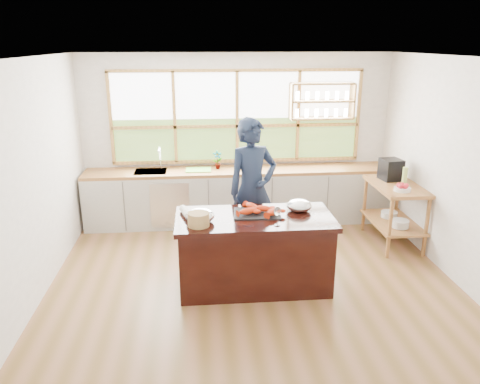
{
  "coord_description": "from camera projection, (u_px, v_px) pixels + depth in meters",
  "views": [
    {
      "loc": [
        -0.63,
        -5.29,
        2.87
      ],
      "look_at": [
        -0.14,
        0.15,
        1.1
      ],
      "focal_mm": 35.0,
      "sensor_mm": 36.0,
      "label": 1
    }
  ],
  "objects": [
    {
      "name": "ground_plane",
      "position": [
        252.0,
        277.0,
        5.95
      ],
      "size": [
        5.0,
        5.0,
        0.0
      ],
      "primitive_type": "plane",
      "color": "#8F5E3C"
    },
    {
      "name": "room_shell",
      "position": [
        250.0,
        134.0,
        5.9
      ],
      "size": [
        5.02,
        4.52,
        2.71
      ],
      "color": "silver",
      "rests_on": "ground_plane"
    },
    {
      "name": "back_counter",
      "position": [
        238.0,
        196.0,
        7.64
      ],
      "size": [
        4.9,
        0.63,
        0.9
      ],
      "color": "beige",
      "rests_on": "ground_plane"
    },
    {
      "name": "right_shelf_unit",
      "position": [
        395.0,
        204.0,
        6.79
      ],
      "size": [
        0.62,
        1.1,
        0.9
      ],
      "color": "#A55E33",
      "rests_on": "ground_plane"
    },
    {
      "name": "island",
      "position": [
        254.0,
        251.0,
        5.62
      ],
      "size": [
        1.85,
        0.9,
        0.9
      ],
      "color": "black",
      "rests_on": "ground_plane"
    },
    {
      "name": "cook",
      "position": [
        252.0,
        189.0,
        6.28
      ],
      "size": [
        0.82,
        0.67,
        1.93
      ],
      "primitive_type": "imported",
      "rotation": [
        0.0,
        0.0,
        0.34
      ],
      "color": "#151F34",
      "rests_on": "ground_plane"
    },
    {
      "name": "potted_plant",
      "position": [
        217.0,
        160.0,
        7.49
      ],
      "size": [
        0.18,
        0.14,
        0.3
      ],
      "primitive_type": "imported",
      "rotation": [
        0.0,
        0.0,
        0.23
      ],
      "color": "slate",
      "rests_on": "back_counter"
    },
    {
      "name": "cutting_board",
      "position": [
        199.0,
        170.0,
        7.45
      ],
      "size": [
        0.41,
        0.31,
        0.01
      ],
      "primitive_type": "cube",
      "rotation": [
        0.0,
        0.0,
        -0.03
      ],
      "color": "#6CC445",
      "rests_on": "back_counter"
    },
    {
      "name": "espresso_machine",
      "position": [
        391.0,
        169.0,
        6.9
      ],
      "size": [
        0.31,
        0.33,
        0.31
      ],
      "primitive_type": "cube",
      "rotation": [
        0.0,
        0.0,
        0.15
      ],
      "color": "black",
      "rests_on": "right_shelf_unit"
    },
    {
      "name": "wine_bottle",
      "position": [
        405.0,
        177.0,
        6.56
      ],
      "size": [
        0.07,
        0.07,
        0.29
      ],
      "primitive_type": "cylinder",
      "rotation": [
        0.0,
        0.0,
        -0.02
      ],
      "color": "#A3C258",
      "rests_on": "right_shelf_unit"
    },
    {
      "name": "fruit_bowl",
      "position": [
        402.0,
        188.0,
        6.41
      ],
      "size": [
        0.23,
        0.23,
        0.11
      ],
      "color": "silver",
      "rests_on": "right_shelf_unit"
    },
    {
      "name": "slate_board",
      "position": [
        257.0,
        214.0,
        5.56
      ],
      "size": [
        0.58,
        0.44,
        0.02
      ],
      "primitive_type": "cube",
      "rotation": [
        0.0,
        0.0,
        -0.08
      ],
      "color": "black",
      "rests_on": "island"
    },
    {
      "name": "lobster_pile",
      "position": [
        259.0,
        210.0,
        5.54
      ],
      "size": [
        0.52,
        0.44,
        0.08
      ],
      "color": "#C84406",
      "rests_on": "slate_board"
    },
    {
      "name": "mixing_bowl_left",
      "position": [
        200.0,
        216.0,
        5.32
      ],
      "size": [
        0.33,
        0.33,
        0.16
      ],
      "primitive_type": "ellipsoid",
      "color": "silver",
      "rests_on": "island"
    },
    {
      "name": "mixing_bowl_right",
      "position": [
        299.0,
        206.0,
        5.66
      ],
      "size": [
        0.3,
        0.3,
        0.15
      ],
      "primitive_type": "ellipsoid",
      "color": "silver",
      "rests_on": "island"
    },
    {
      "name": "wine_glass",
      "position": [
        277.0,
        212.0,
        5.17
      ],
      "size": [
        0.08,
        0.08,
        0.22
      ],
      "color": "white",
      "rests_on": "island"
    },
    {
      "name": "wicker_basket",
      "position": [
        199.0,
        219.0,
        5.19
      ],
      "size": [
        0.24,
        0.24,
        0.16
      ],
      "primitive_type": "cylinder",
      "color": "tan",
      "rests_on": "island"
    },
    {
      "name": "parchment_roll",
      "position": [
        185.0,
        212.0,
        5.52
      ],
      "size": [
        0.15,
        0.31,
        0.08
      ],
      "primitive_type": "cylinder",
      "rotation": [
        1.57,
        0.0,
        0.25
      ],
      "color": "white",
      "rests_on": "island"
    }
  ]
}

